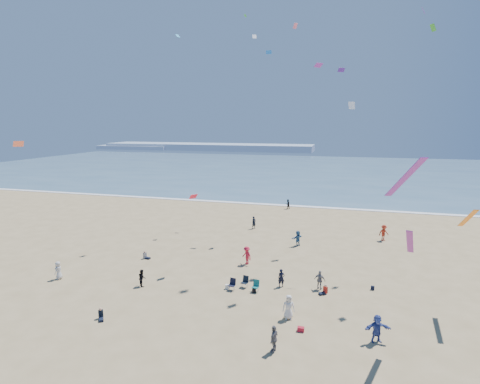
# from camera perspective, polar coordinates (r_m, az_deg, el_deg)

# --- Properties ---
(ground) EXTENTS (220.00, 220.00, 0.00)m
(ground) POSITION_cam_1_polar(r_m,az_deg,el_deg) (24.09, -10.68, -25.10)
(ground) COLOR tan
(ground) RESTS_ON ground
(ocean) EXTENTS (220.00, 100.00, 0.06)m
(ocean) POSITION_cam_1_polar(r_m,az_deg,el_deg) (113.69, 10.70, 3.24)
(ocean) COLOR #476B84
(ocean) RESTS_ON ground
(surf_line) EXTENTS (220.00, 1.20, 0.08)m
(surf_line) POSITION_cam_1_polar(r_m,az_deg,el_deg) (64.63, 6.98, -2.05)
(surf_line) COLOR white
(surf_line) RESTS_ON ground
(headland_far) EXTENTS (110.00, 20.00, 3.20)m
(headland_far) POSITION_cam_1_polar(r_m,az_deg,el_deg) (200.15, -4.90, 6.88)
(headland_far) COLOR #7A8EA8
(headland_far) RESTS_ON ground
(headland_near) EXTENTS (40.00, 14.00, 2.00)m
(headland_near) POSITION_cam_1_polar(r_m,az_deg,el_deg) (212.94, -15.60, 6.58)
(headland_near) COLOR #7A8EA8
(headland_near) RESTS_ON ground
(standing_flyers) EXTENTS (30.57, 49.68, 1.92)m
(standing_flyers) POSITION_cam_1_polar(r_m,az_deg,el_deg) (35.73, 7.21, -11.07)
(standing_flyers) COLOR silver
(standing_flyers) RESTS_ON ground
(seated_group) EXTENTS (20.87, 19.90, 0.84)m
(seated_group) POSITION_cam_1_polar(r_m,az_deg,el_deg) (27.67, -4.22, -18.82)
(seated_group) COLOR white
(seated_group) RESTS_ON ground
(chair_cluster) EXTENTS (2.67, 1.50, 1.00)m
(chair_cluster) POSITION_cam_1_polar(r_m,az_deg,el_deg) (32.59, 0.58, -13.90)
(chair_cluster) COLOR black
(chair_cluster) RESTS_ON ground
(white_tote) EXTENTS (0.35, 0.20, 0.40)m
(white_tote) POSITION_cam_1_polar(r_m,az_deg,el_deg) (32.90, -1.93, -14.24)
(white_tote) COLOR white
(white_tote) RESTS_ON ground
(black_backpack) EXTENTS (0.30, 0.22, 0.38)m
(black_backpack) POSITION_cam_1_polar(r_m,az_deg,el_deg) (32.28, 2.16, -14.77)
(black_backpack) COLOR black
(black_backpack) RESTS_ON ground
(cooler) EXTENTS (0.45, 0.30, 0.30)m
(cooler) POSITION_cam_1_polar(r_m,az_deg,el_deg) (27.37, 9.25, -19.94)
(cooler) COLOR #B1192B
(cooler) RESTS_ON ground
(navy_bag) EXTENTS (0.28, 0.18, 0.34)m
(navy_bag) POSITION_cam_1_polar(r_m,az_deg,el_deg) (34.64, 19.55, -13.61)
(navy_bag) COLOR black
(navy_bag) RESTS_ON ground
(kites_aloft) EXTENTS (41.78, 40.74, 29.36)m
(kites_aloft) POSITION_cam_1_polar(r_m,az_deg,el_deg) (30.20, 16.34, 11.46)
(kites_aloft) COLOR white
(kites_aloft) RESTS_ON ground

